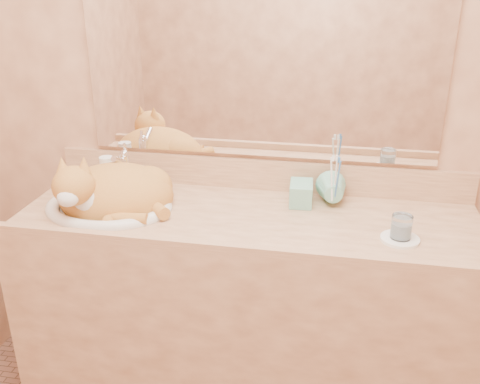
% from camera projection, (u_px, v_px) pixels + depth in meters
% --- Properties ---
extents(wall_back, '(2.40, 0.02, 2.50)m').
position_uv_depth(wall_back, '(260.00, 86.00, 1.95)').
color(wall_back, '#9C6446').
rests_on(wall_back, ground).
extents(vanity_counter, '(1.60, 0.55, 0.85)m').
position_uv_depth(vanity_counter, '(246.00, 318.00, 2.02)').
color(vanity_counter, '#996644').
rests_on(vanity_counter, floor).
extents(mirror, '(1.30, 0.02, 0.80)m').
position_uv_depth(mirror, '(260.00, 47.00, 1.88)').
color(mirror, white).
rests_on(mirror, wall_back).
extents(sink_basin, '(0.46, 0.39, 0.14)m').
position_uv_depth(sink_basin, '(107.00, 190.00, 1.89)').
color(sink_basin, white).
rests_on(sink_basin, vanity_counter).
extents(faucet, '(0.08, 0.13, 0.17)m').
position_uv_depth(faucet, '(126.00, 169.00, 2.04)').
color(faucet, silver).
rests_on(faucet, vanity_counter).
extents(cat, '(0.48, 0.43, 0.23)m').
position_uv_depth(cat, '(111.00, 190.00, 1.90)').
color(cat, '#B46D29').
rests_on(cat, sink_basin).
extents(soap_dispenser, '(0.09, 0.09, 0.18)m').
position_uv_depth(soap_dispenser, '(301.00, 187.00, 1.87)').
color(soap_dispenser, '#76BEA3').
rests_on(soap_dispenser, vanity_counter).
extents(toothbrush_cup, '(0.13, 0.13, 0.10)m').
position_uv_depth(toothbrush_cup, '(334.00, 196.00, 1.89)').
color(toothbrush_cup, '#76BEA3').
rests_on(toothbrush_cup, vanity_counter).
extents(toothbrushes, '(0.03, 0.03, 0.20)m').
position_uv_depth(toothbrushes, '(335.00, 178.00, 1.86)').
color(toothbrushes, white).
rests_on(toothbrushes, toothbrush_cup).
extents(saucer, '(0.12, 0.12, 0.01)m').
position_uv_depth(saucer, '(400.00, 239.00, 1.69)').
color(saucer, white).
rests_on(saucer, vanity_counter).
extents(water_glass, '(0.06, 0.06, 0.08)m').
position_uv_depth(water_glass, '(401.00, 227.00, 1.67)').
color(water_glass, silver).
rests_on(water_glass, saucer).
extents(lotion_bottle, '(0.05, 0.05, 0.13)m').
position_uv_depth(lotion_bottle, '(108.00, 173.00, 2.07)').
color(lotion_bottle, white).
rests_on(lotion_bottle, vanity_counter).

